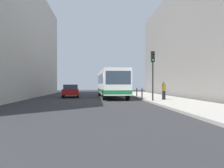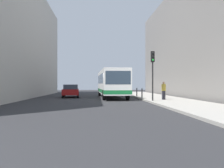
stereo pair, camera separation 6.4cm
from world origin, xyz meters
TOP-DOWN VIEW (x-y plane):
  - ground_plane at (0.00, 0.00)m, footprint 80.00×80.00m
  - sidewalk at (5.40, 0.00)m, footprint 4.40×40.00m
  - building_right at (11.50, 4.00)m, footprint 7.00×32.00m
  - bus at (0.61, 4.37)m, footprint 2.91×11.10m
  - car_beside_bus at (-4.07, 5.67)m, footprint 2.13×4.53m
  - traffic_light at (3.55, -2.60)m, footprint 0.28×0.33m
  - bollard_near at (3.45, 1.23)m, footprint 0.11×0.11m
  - bollard_mid at (3.45, 4.05)m, footprint 0.11×0.11m
  - pedestrian_near_signal at (4.87, -1.32)m, footprint 0.38×0.38m

SIDE VIEW (x-z plane):
  - ground_plane at x=0.00m, z-range 0.00..0.00m
  - sidewalk at x=5.40m, z-range 0.00..0.15m
  - bollard_near at x=3.45m, z-range 0.15..1.10m
  - bollard_mid at x=3.45m, z-range 0.15..1.10m
  - car_beside_bus at x=-4.07m, z-range 0.04..1.52m
  - pedestrian_near_signal at x=4.87m, z-range 0.14..1.74m
  - bus at x=0.61m, z-range 0.23..3.23m
  - traffic_light at x=3.55m, z-range 0.96..5.06m
  - building_right at x=11.50m, z-range 0.00..12.92m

